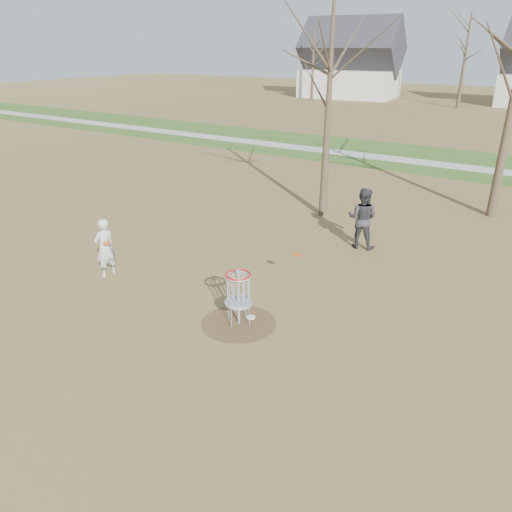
# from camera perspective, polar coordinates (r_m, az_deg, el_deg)

# --- Properties ---
(ground) EXTENTS (160.00, 160.00, 0.00)m
(ground) POSITION_cam_1_polar(r_m,az_deg,el_deg) (12.02, -1.96, -7.70)
(ground) COLOR brown
(ground) RESTS_ON ground
(green_band) EXTENTS (160.00, 8.00, 0.01)m
(green_band) POSITION_cam_1_polar(r_m,az_deg,el_deg) (30.63, 21.66, 9.92)
(green_band) COLOR #2D5119
(green_band) RESTS_ON ground
(footpath) EXTENTS (160.00, 1.50, 0.01)m
(footpath) POSITION_cam_1_polar(r_m,az_deg,el_deg) (29.67, 21.22, 9.62)
(footpath) COLOR #9E9E99
(footpath) RESTS_ON green_band
(dirt_circle) EXTENTS (1.80, 1.80, 0.01)m
(dirt_circle) POSITION_cam_1_polar(r_m,az_deg,el_deg) (12.02, -1.96, -7.68)
(dirt_circle) COLOR #47331E
(dirt_circle) RESTS_ON ground
(player_standing) EXTENTS (0.48, 0.67, 1.71)m
(player_standing) POSITION_cam_1_polar(r_m,az_deg,el_deg) (14.69, -16.89, 0.92)
(player_standing) COLOR silver
(player_standing) RESTS_ON ground
(player_throwing) EXTENTS (1.07, 0.90, 1.99)m
(player_throwing) POSITION_cam_1_polar(r_m,az_deg,el_deg) (16.39, 12.05, 4.24)
(player_throwing) COLOR #2E2D31
(player_throwing) RESTS_ON ground
(disc_grounded) EXTENTS (0.22, 0.22, 0.02)m
(disc_grounded) POSITION_cam_1_polar(r_m,az_deg,el_deg) (12.23, -0.60, -7.01)
(disc_grounded) COLOR silver
(disc_grounded) RESTS_ON dirt_circle
(discs_in_play) EXTENTS (4.97, 2.45, 0.08)m
(discs_in_play) POSITION_cam_1_polar(r_m,az_deg,el_deg) (13.46, -5.97, 0.80)
(discs_in_play) COLOR #F23B0C
(discs_in_play) RESTS_ON ground
(disc_golf_basket) EXTENTS (0.64, 0.64, 1.35)m
(disc_golf_basket) POSITION_cam_1_polar(r_m,az_deg,el_deg) (11.58, -2.02, -3.82)
(disc_golf_basket) COLOR #9EA3AD
(disc_golf_basket) RESTS_ON ground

